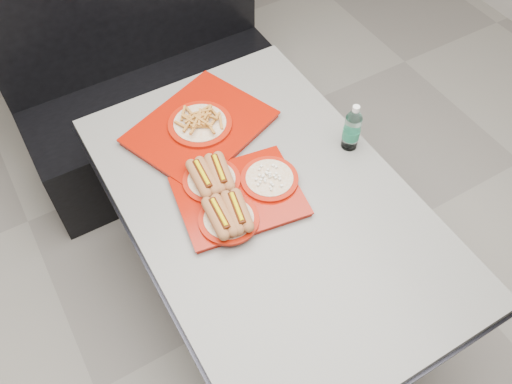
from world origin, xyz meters
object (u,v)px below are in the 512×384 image
diner_table (268,228)px  water_bottle (352,129)px  tray_near (234,194)px  tray_far (200,125)px  booth_bench (153,88)px

diner_table → water_bottle: water_bottle is taller
tray_near → tray_far: (0.05, 0.34, -0.00)m
booth_bench → water_bottle: bearing=-69.6°
water_bottle → tray_far: bearing=141.8°
tray_far → water_bottle: (0.43, -0.34, 0.06)m
tray_near → tray_far: tray_far is taller
tray_near → water_bottle: 0.48m
diner_table → water_bottle: 0.46m
tray_near → booth_bench: bearing=84.5°
tray_near → diner_table: bearing=-33.4°
booth_bench → water_bottle: booth_bench is taller
water_bottle → tray_near: bearing=-179.7°
diner_table → tray_far: 0.46m
tray_near → water_bottle: size_ratio=2.31×
booth_bench → tray_near: booth_bench is taller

